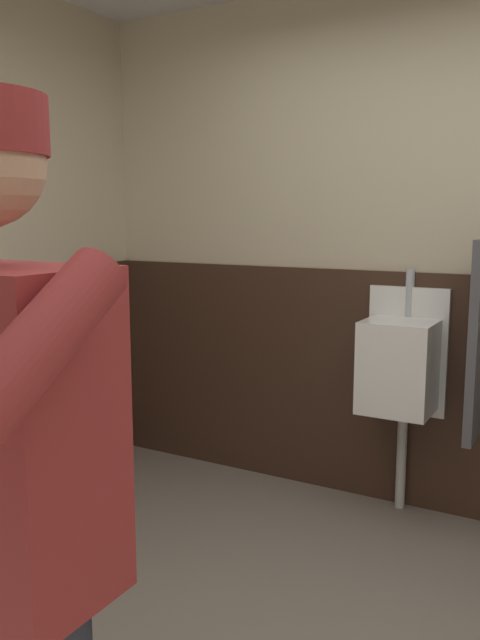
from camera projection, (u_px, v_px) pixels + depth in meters
The scene contains 4 objects.
wall_back at pixel (466, 251), 3.17m from camera, with size 4.74×0.12×2.66m, color beige.
wainscot_band_back at pixel (455, 397), 3.22m from camera, with size 4.14×0.03×1.22m, color #382319.
urinal_left at pixel (400, 365), 3.19m from camera, with size 0.40×0.34×1.24m.
privacy_divider_panel at pixel (480, 339), 2.92m from camera, with size 0.04×0.40×0.90m, color #4C4C51.
Camera 1 is at (0.60, -1.58, 1.49)m, focal length 36.44 mm.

